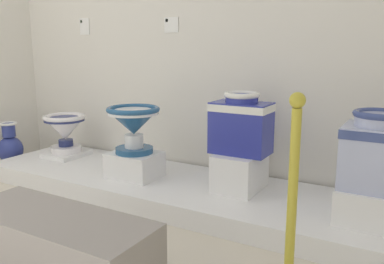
{
  "coord_description": "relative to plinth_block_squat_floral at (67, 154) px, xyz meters",
  "views": [
    {
      "loc": [
        3.65,
        -0.23,
        1.13
      ],
      "look_at": [
        2.2,
        2.28,
        0.53
      ],
      "focal_mm": 38.36,
      "sensor_mm": 36.0,
      "label": 1
    }
  ],
  "objects": [
    {
      "name": "display_platform",
      "position": [
        1.33,
        -0.09,
        -0.09
      ],
      "size": [
        3.49,
        0.87,
        0.14
      ],
      "primitive_type": "cube",
      "color": "white",
      "rests_on": "ground_plane"
    },
    {
      "name": "museum_bench",
      "position": [
        1.46,
        -1.43,
        0.04
      ],
      "size": [
        0.95,
        0.36,
        0.4
      ],
      "primitive_type": "cube",
      "color": "gray",
      "rests_on": "ground_plane"
    },
    {
      "name": "stanchion_post_near_right",
      "position": [
        2.41,
        -1.05,
        0.11
      ],
      "size": [
        0.27,
        0.27,
        0.97
      ],
      "color": "gold",
      "rests_on": "ground_plane"
    },
    {
      "name": "plinth_block_tall_cobalt",
      "position": [
        1.75,
        -0.02,
        0.11
      ],
      "size": [
        0.29,
        0.4,
        0.27
      ],
      "primitive_type": "cube",
      "color": "white",
      "rests_on": "display_platform"
    },
    {
      "name": "plinth_block_rightmost",
      "position": [
        2.62,
        -0.15,
        0.08
      ],
      "size": [
        0.37,
        0.38,
        0.2
      ],
      "primitive_type": "cube",
      "color": "white",
      "rests_on": "display_platform"
    },
    {
      "name": "antique_toilet_central_ornate",
      "position": [
        0.93,
        -0.17,
        0.41
      ],
      "size": [
        0.41,
        0.41,
        0.36
      ],
      "color": "#255483",
      "rests_on": "plinth_block_central_ornate"
    },
    {
      "name": "antique_toilet_rightmost",
      "position": [
        2.62,
        -0.15,
        0.41
      ],
      "size": [
        0.37,
        0.33,
        0.45
      ],
      "color": "#AFB8DC",
      "rests_on": "plinth_block_rightmost"
    },
    {
      "name": "plinth_block_central_ornate",
      "position": [
        0.93,
        -0.17,
        0.08
      ],
      "size": [
        0.38,
        0.31,
        0.19
      ],
      "primitive_type": "cube",
      "color": "white",
      "rests_on": "display_platform"
    },
    {
      "name": "decorative_vase_companion",
      "position": [
        -0.61,
        -0.15,
        0.02
      ],
      "size": [
        0.24,
        0.24,
        0.42
      ],
      "color": "white",
      "rests_on": "ground_plane"
    },
    {
      "name": "antique_toilet_tall_cobalt",
      "position": [
        1.75,
        -0.02,
        0.46
      ],
      "size": [
        0.4,
        0.25,
        0.43
      ],
      "color": "#2B3397",
      "rests_on": "plinth_block_tall_cobalt"
    },
    {
      "name": "antique_toilet_squat_floral",
      "position": [
        0.0,
        0.0,
        0.24
      ],
      "size": [
        0.38,
        0.38,
        0.35
      ],
      "color": "white",
      "rests_on": "plinth_block_squat_floral"
    },
    {
      "name": "info_placard_first",
      "position": [
        -0.04,
        0.36,
        1.16
      ],
      "size": [
        0.12,
        0.01,
        0.15
      ],
      "color": "white"
    },
    {
      "name": "plinth_block_squat_floral",
      "position": [
        0.0,
        0.0,
        0.0
      ],
      "size": [
        0.31,
        0.36,
        0.04
      ],
      "primitive_type": "cube",
      "color": "white",
      "rests_on": "display_platform"
    },
    {
      "name": "info_placard_second",
      "position": [
        0.94,
        0.36,
        1.15
      ],
      "size": [
        0.14,
        0.01,
        0.12
      ],
      "color": "white"
    }
  ]
}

